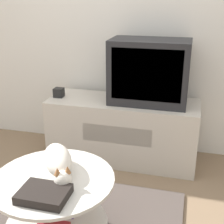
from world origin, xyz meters
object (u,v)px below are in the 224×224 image
(tv, at_px, (149,72))
(speaker, at_px, (59,93))
(cat, at_px, (58,161))
(dvd_box, at_px, (44,194))

(tv, height_order, speaker, tv)
(speaker, xyz_separation_m, cat, (0.45, -1.04, -0.05))
(tv, height_order, cat, tv)
(dvd_box, bearing_deg, cat, 97.15)
(tv, relative_size, speaker, 7.98)
(tv, bearing_deg, speaker, -175.66)
(dvd_box, height_order, cat, cat)
(tv, distance_m, speaker, 0.82)
(speaker, bearing_deg, dvd_box, -69.58)
(speaker, height_order, cat, speaker)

